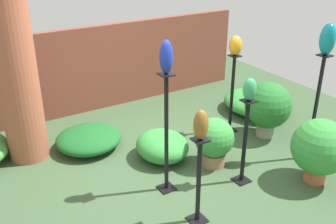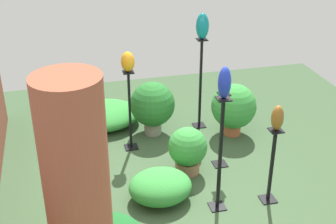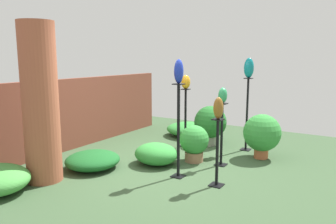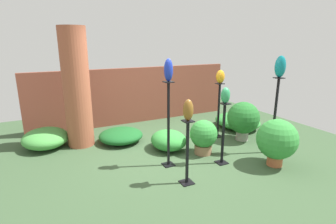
{
  "view_description": "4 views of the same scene",
  "coord_description": "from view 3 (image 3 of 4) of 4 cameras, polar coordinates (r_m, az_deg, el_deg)",
  "views": [
    {
      "loc": [
        -2.54,
        -3.93,
        2.99
      ],
      "look_at": [
        -0.1,
        0.02,
        0.83
      ],
      "focal_mm": 42.0,
      "sensor_mm": 36.0,
      "label": 1
    },
    {
      "loc": [
        -4.89,
        1.36,
        3.81
      ],
      "look_at": [
        0.25,
        0.08,
        1.11
      ],
      "focal_mm": 50.0,
      "sensor_mm": 36.0,
      "label": 2
    },
    {
      "loc": [
        -4.87,
        -3.02,
        1.96
      ],
      "look_at": [
        0.1,
        0.09,
        0.97
      ],
      "focal_mm": 35.0,
      "sensor_mm": 36.0,
      "label": 3
    },
    {
      "loc": [
        -2.35,
        -4.35,
        2.2
      ],
      "look_at": [
        -0.14,
        0.1,
        0.86
      ],
      "focal_mm": 28.0,
      "sensor_mm": 36.0,
      "label": 4
    }
  ],
  "objects": [
    {
      "name": "art_vase_bronze",
      "position": [
        4.91,
        8.77,
        0.69
      ],
      "size": [
        0.16,
        0.15,
        0.33
      ],
      "primitive_type": "ellipsoid",
      "color": "brown",
      "rests_on": "pedestal_bronze"
    },
    {
      "name": "potted_plant_near_pillar",
      "position": [
        6.21,
        4.58,
        -5.19
      ],
      "size": [
        0.55,
        0.55,
        0.7
      ],
      "color": "#936B4C",
      "rests_on": "ground"
    },
    {
      "name": "pedestal_jade",
      "position": [
        6.03,
        9.31,
        -4.35
      ],
      "size": [
        0.2,
        0.2,
        1.15
      ],
      "color": "black",
      "rests_on": "ground"
    },
    {
      "name": "foliage_bed_east",
      "position": [
        8.2,
        4.01,
        -3.06
      ],
      "size": [
        1.06,
        1.26,
        0.34
      ],
      "primitive_type": "ellipsoid",
      "color": "#338C38",
      "rests_on": "ground"
    },
    {
      "name": "potted_plant_back_center",
      "position": [
        6.63,
        16.05,
        -3.62
      ],
      "size": [
        0.72,
        0.72,
        0.87
      ],
      "color": "#B25B38",
      "rests_on": "ground"
    },
    {
      "name": "pedestal_bronze",
      "position": [
        5.08,
        8.56,
        -7.54
      ],
      "size": [
        0.2,
        0.2,
        1.05
      ],
      "color": "black",
      "rests_on": "ground"
    },
    {
      "name": "art_vase_teal",
      "position": [
        6.97,
        13.91,
        7.46
      ],
      "size": [
        0.2,
        0.2,
        0.41
      ],
      "primitive_type": "ellipsoid",
      "color": "#0F727A",
      "rests_on": "pedestal_teal"
    },
    {
      "name": "foliage_bed_rear",
      "position": [
        6.03,
        -12.97,
        -8.16
      ],
      "size": [
        0.98,
        0.95,
        0.3
      ],
      "primitive_type": "ellipsoid",
      "color": "#195923",
      "rests_on": "ground"
    },
    {
      "name": "art_vase_cobalt",
      "position": [
        5.19,
        1.88,
        7.08
      ],
      "size": [
        0.15,
        0.15,
        0.38
      ],
      "primitive_type": "ellipsoid",
      "color": "#192D9E",
      "rests_on": "pedestal_cobalt"
    },
    {
      "name": "foliage_bed_west",
      "position": [
        6.09,
        -2.08,
        -7.29
      ],
      "size": [
        0.73,
        0.83,
        0.39
      ],
      "primitive_type": "ellipsoid",
      "color": "#338C38",
      "rests_on": "ground"
    },
    {
      "name": "ground_plane",
      "position": [
        6.06,
        0.22,
        -9.33
      ],
      "size": [
        8.0,
        8.0,
        0.0
      ],
      "primitive_type": "plane",
      "color": "#385133"
    },
    {
      "name": "potted_plant_front_left",
      "position": [
        7.36,
        7.38,
        -1.89
      ],
      "size": [
        0.72,
        0.72,
        0.89
      ],
      "color": "gray",
      "rests_on": "ground"
    },
    {
      "name": "brick_pillar",
      "position": [
        5.45,
        -21.31,
        1.41
      ],
      "size": [
        0.55,
        0.55,
        2.5
      ],
      "primitive_type": "cylinder",
      "color": "#9E5138",
      "rests_on": "ground"
    },
    {
      "name": "art_vase_amber",
      "position": [
        7.1,
        3.12,
        5.25
      ],
      "size": [
        0.19,
        0.2,
        0.3
      ],
      "primitive_type": "ellipsoid",
      "color": "orange",
      "rests_on": "pedestal_amber"
    },
    {
      "name": "pedestal_amber",
      "position": [
        7.21,
        3.06,
        -1.44
      ],
      "size": [
        0.2,
        0.2,
        1.28
      ],
      "color": "black",
      "rests_on": "ground"
    },
    {
      "name": "pedestal_teal",
      "position": [
        7.08,
        13.57,
        -0.87
      ],
      "size": [
        0.2,
        0.2,
        1.53
      ],
      "color": "black",
      "rests_on": "ground"
    },
    {
      "name": "pedestal_cobalt",
      "position": [
        5.33,
        1.82,
        -3.94
      ],
      "size": [
        0.2,
        0.2,
        1.54
      ],
      "color": "black",
      "rests_on": "ground"
    },
    {
      "name": "brick_wall_back",
      "position": [
        7.37,
        -15.76,
        -0.2
      ],
      "size": [
        5.6,
        0.12,
        1.51
      ],
      "primitive_type": "cube",
      "color": "brown",
      "rests_on": "ground"
    },
    {
      "name": "art_vase_jade",
      "position": [
        5.89,
        9.51,
        2.88
      ],
      "size": [
        0.17,
        0.16,
        0.28
      ],
      "primitive_type": "ellipsoid",
      "color": "#2D9356",
      "rests_on": "pedestal_jade"
    }
  ]
}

